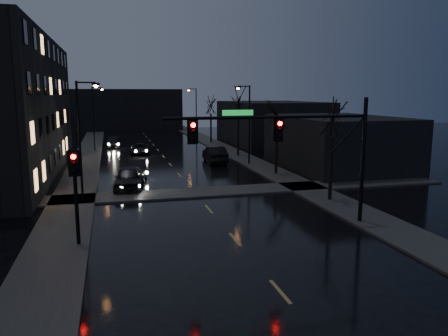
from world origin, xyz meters
TOP-DOWN VIEW (x-y plane):
  - ground at (0.00, 0.00)m, footprint 160.00×160.00m
  - sidewalk_left at (-8.50, 35.00)m, footprint 3.00×140.00m
  - sidewalk_right at (8.50, 35.00)m, footprint 3.00×140.00m
  - sidewalk_cross at (0.00, 18.50)m, footprint 40.00×3.00m
  - commercial_right_near at (15.50, 26.00)m, footprint 10.00×14.00m
  - commercial_right_far at (17.00, 48.00)m, footprint 12.00×18.00m
  - far_block at (-3.00, 78.00)m, footprint 22.00×10.00m
  - signal_mast at (3.85, 9.00)m, footprint 11.11×0.41m
  - signal_pole_left at (-7.50, 8.99)m, footprint 0.35×0.41m
  - tree_near at (8.40, 14.00)m, footprint 3.52×3.52m
  - tree_mid_a at (8.40, 24.00)m, footprint 3.30×3.30m
  - tree_mid_b at (8.40, 36.00)m, footprint 3.74×3.74m
  - tree_far at (8.40, 50.00)m, footprint 3.43×3.43m
  - streetlight_l_near at (-7.58, 18.00)m, footprint 1.53×0.28m
  - streetlight_l_far at (-7.58, 45.00)m, footprint 1.53×0.28m
  - streetlight_r_mid at (7.58, 30.00)m, footprint 1.53×0.28m
  - streetlight_r_far at (7.58, 58.00)m, footprint 1.53×0.28m
  - oncoming_car_a at (-4.60, 21.28)m, footprint 2.68×5.28m
  - oncoming_car_b at (-3.61, 26.56)m, footprint 1.82×4.48m
  - oncoming_car_c at (-2.48, 40.92)m, footprint 2.44×4.71m
  - oncoming_car_d at (-5.50, 48.70)m, footprint 1.97×4.56m
  - lead_car at (4.73, 32.20)m, footprint 1.94×5.22m

SIDE VIEW (x-z plane):
  - ground at x=0.00m, z-range 0.00..0.00m
  - sidewalk_left at x=-8.50m, z-range 0.00..0.12m
  - sidewalk_right at x=8.50m, z-range 0.00..0.12m
  - sidewalk_cross at x=0.00m, z-range 0.00..0.12m
  - oncoming_car_c at x=-2.48m, z-range 0.00..1.27m
  - oncoming_car_d at x=-5.50m, z-range 0.00..1.31m
  - oncoming_car_b at x=-3.61m, z-range 0.00..1.44m
  - lead_car at x=4.73m, z-range 0.00..1.71m
  - oncoming_car_a at x=-4.60m, z-range 0.00..1.72m
  - commercial_right_near at x=15.50m, z-range 0.00..5.00m
  - commercial_right_far at x=17.00m, z-range 0.00..6.00m
  - signal_pole_left at x=-7.50m, z-range 0.75..5.27m
  - far_block at x=-3.00m, z-range 0.00..8.00m
  - streetlight_l_near at x=-7.58m, z-range 0.77..8.77m
  - streetlight_l_far at x=-7.58m, z-range 0.77..8.77m
  - streetlight_r_mid at x=7.58m, z-range 0.77..8.77m
  - streetlight_r_far at x=7.58m, z-range 0.77..8.77m
  - signal_mast at x=3.85m, z-range 1.37..8.37m
  - tree_mid_a at x=8.40m, z-range 2.04..9.61m
  - tree_far at x=8.40m, z-range 2.12..10.00m
  - tree_near at x=8.40m, z-range 2.18..10.26m
  - tree_mid_b at x=8.40m, z-range 2.32..10.90m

